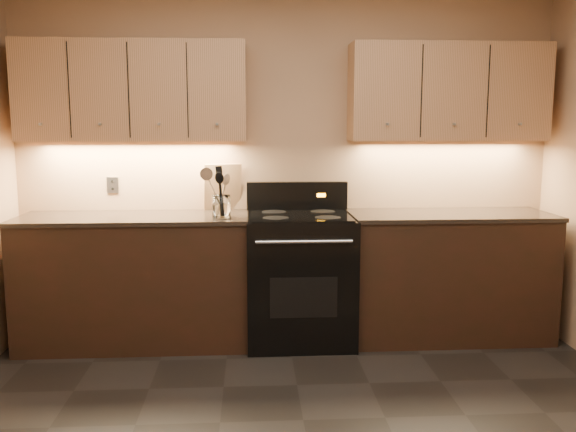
% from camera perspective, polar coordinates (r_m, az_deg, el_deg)
% --- Properties ---
extents(wall_back, '(4.00, 0.04, 2.60)m').
position_cam_1_polar(wall_back, '(4.62, -0.17, 5.24)').
color(wall_back, tan).
rests_on(wall_back, ground).
extents(counter_left, '(1.62, 0.62, 0.93)m').
position_cam_1_polar(counter_left, '(4.52, -14.06, -5.81)').
color(counter_left, black).
rests_on(counter_left, ground).
extents(counter_right, '(1.46, 0.62, 0.93)m').
position_cam_1_polar(counter_right, '(4.68, 14.71, -5.36)').
color(counter_right, black).
rests_on(counter_right, ground).
extents(stove, '(0.76, 0.68, 1.14)m').
position_cam_1_polar(stove, '(4.44, 1.11, -5.64)').
color(stove, black).
rests_on(stove, ground).
extents(upper_cab_left, '(1.60, 0.30, 0.70)m').
position_cam_1_polar(upper_cab_left, '(4.54, -14.33, 11.23)').
color(upper_cab_left, tan).
rests_on(upper_cab_left, wall_back).
extents(upper_cab_right, '(1.44, 0.30, 0.70)m').
position_cam_1_polar(upper_cab_right, '(4.69, 14.76, 11.12)').
color(upper_cab_right, tan).
rests_on(upper_cab_right, wall_back).
extents(outlet_plate, '(0.08, 0.01, 0.12)m').
position_cam_1_polar(outlet_plate, '(4.74, -16.09, 2.80)').
color(outlet_plate, '#B2B5BA').
rests_on(outlet_plate, wall_back).
extents(utensil_crock, '(0.13, 0.13, 0.16)m').
position_cam_1_polar(utensil_crock, '(4.24, -6.25, 0.85)').
color(utensil_crock, white).
rests_on(utensil_crock, counter_left).
extents(cutting_board, '(0.29, 0.14, 0.35)m').
position_cam_1_polar(cutting_board, '(4.60, -6.13, 2.72)').
color(cutting_board, tan).
rests_on(cutting_board, counter_left).
extents(wooden_spoon, '(0.13, 0.14, 0.30)m').
position_cam_1_polar(wooden_spoon, '(4.22, -6.61, 2.00)').
color(wooden_spoon, tan).
rests_on(wooden_spoon, utensil_crock).
extents(black_spoon, '(0.08, 0.18, 0.32)m').
position_cam_1_polar(black_spoon, '(4.25, -6.24, 2.26)').
color(black_spoon, black).
rests_on(black_spoon, utensil_crock).
extents(black_turner, '(0.12, 0.11, 0.36)m').
position_cam_1_polar(black_turner, '(4.21, -6.13, 2.42)').
color(black_turner, black).
rests_on(black_turner, utensil_crock).
extents(steel_skimmer, '(0.22, 0.13, 0.35)m').
position_cam_1_polar(steel_skimmer, '(4.22, -5.95, 2.33)').
color(steel_skimmer, silver).
rests_on(steel_skimmer, utensil_crock).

